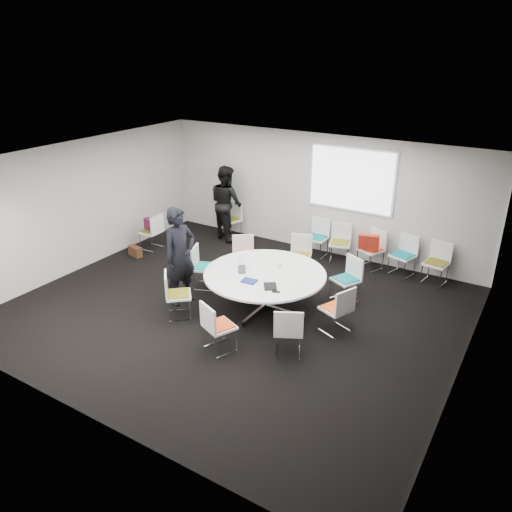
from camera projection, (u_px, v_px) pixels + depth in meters
The scene contains 31 objects.
room_shell at pixel (239, 242), 8.87m from camera, with size 8.08×7.08×2.88m.
conference_table at pixel (265, 282), 9.32m from camera, with size 2.27×2.27×0.73m.
projection_screen at pixel (351, 180), 11.06m from camera, with size 1.90×0.03×1.35m, color white.
chair_ring_a at pixel (336, 317), 8.65m from camera, with size 0.59×0.60×0.88m.
chair_ring_b at pixel (346, 288), 9.69m from camera, with size 0.61×0.61×0.88m.
chair_ring_c at pixel (299, 263), 10.75m from camera, with size 0.57×0.56×0.88m.
chair_ring_d at pixel (244, 264), 10.71m from camera, with size 0.64×0.64×0.88m.
chair_ring_e at pixel (205, 275), 10.23m from camera, with size 0.58×0.59×0.88m.
chair_ring_f at pixel (178, 303), 9.12m from camera, with size 0.64×0.64×0.88m.
chair_ring_g at pixel (219, 335), 8.12m from camera, with size 0.60×0.59×0.88m.
chair_ring_h at pixel (288, 339), 8.02m from camera, with size 0.62×0.61×0.88m.
chair_back_a at pixel (317, 245), 11.74m from camera, with size 0.46×0.45×0.88m.
chair_back_b at pixel (340, 250), 11.42m from camera, with size 0.57×0.56×0.88m.
chair_back_c at pixel (371, 257), 11.08m from camera, with size 0.60×0.60×0.88m.
chair_back_d at pixel (402, 263), 10.77m from camera, with size 0.57×0.56×0.88m.
chair_back_e at pixel (435, 271), 10.40m from camera, with size 0.52×0.51×0.88m.
chair_spare_left at pixel (152, 238), 12.12m from camera, with size 0.47×0.48×0.88m.
chair_person_back at pixel (231, 226), 12.92m from camera, with size 0.58×0.57×0.88m.
person_main at pixel (180, 256), 9.39m from camera, with size 0.70×0.46×1.92m, color black.
person_back at pixel (226, 203), 12.53m from camera, with size 0.92×0.72×1.89m, color black.
laptop at pixel (245, 269), 9.36m from camera, with size 0.35×0.23×0.03m, color #333338.
laptop_lid at pixel (243, 258), 9.54m from camera, with size 0.30×0.02×0.22m, color silver.
notebook_black at pixel (270, 286), 8.72m from camera, with size 0.22×0.30×0.02m, color black.
tablet_folio at pixel (249, 281), 8.91m from camera, with size 0.26×0.20×0.03m, color navy.
papers_right at pixel (304, 275), 9.16m from camera, with size 0.30×0.21×0.00m, color silver.
papers_front at pixel (298, 287), 8.70m from camera, with size 0.30×0.21×0.00m, color silver.
cup at pixel (279, 266), 9.43m from camera, with size 0.08×0.08×0.09m, color white.
phone at pixel (276, 292), 8.54m from camera, with size 0.14×0.07×0.01m, color black.
maroon_bag at pixel (151, 225), 11.99m from camera, with size 0.40×0.14×0.28m, color #581736.
brown_bag at pixel (135, 251), 11.76m from camera, with size 0.36×0.16×0.24m, color #3F2314.
red_jacket at pixel (369, 242), 10.74m from camera, with size 0.44×0.10×0.35m, color #AC2415.
Camera 1 is at (4.66, -6.87, 4.69)m, focal length 35.00 mm.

